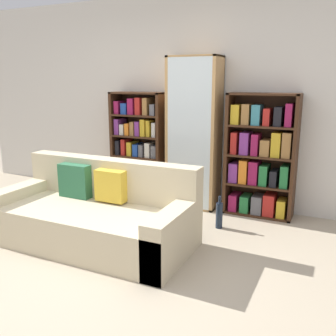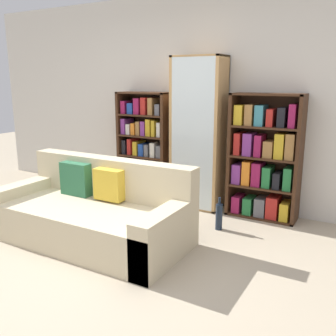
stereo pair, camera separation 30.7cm
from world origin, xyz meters
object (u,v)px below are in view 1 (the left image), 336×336
(display_cabinet, at_px, (194,134))
(couch, at_px, (95,216))
(bookshelf_right, at_px, (261,158))
(bookshelf_left, at_px, (139,148))
(wine_bottle, at_px, (219,215))

(display_cabinet, bearing_deg, couch, -108.14)
(display_cabinet, bearing_deg, bookshelf_right, 1.07)
(couch, xyz_separation_m, bookshelf_left, (-0.33, 1.51, 0.43))
(bookshelf_left, relative_size, wine_bottle, 3.94)
(couch, height_order, display_cabinet, display_cabinet)
(bookshelf_left, height_order, display_cabinet, display_cabinet)
(bookshelf_left, relative_size, display_cabinet, 0.77)
(display_cabinet, relative_size, wine_bottle, 5.14)
(wine_bottle, bearing_deg, bookshelf_left, 155.16)
(bookshelf_right, bearing_deg, wine_bottle, -115.06)
(bookshelf_left, bearing_deg, display_cabinet, -1.15)
(couch, height_order, bookshelf_left, bookshelf_left)
(bookshelf_left, distance_m, wine_bottle, 1.61)
(bookshelf_left, height_order, wine_bottle, bookshelf_left)
(couch, relative_size, wine_bottle, 5.46)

